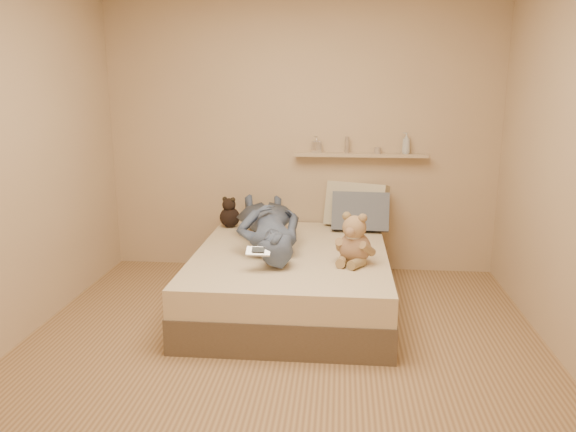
# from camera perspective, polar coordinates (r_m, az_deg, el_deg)

# --- Properties ---
(room) EXTENTS (3.80, 3.80, 3.80)m
(room) POSITION_cam_1_polar(r_m,az_deg,el_deg) (3.33, -1.06, 5.80)
(room) COLOR #9F7D52
(room) RESTS_ON ground
(bed) EXTENTS (1.50, 1.90, 0.45)m
(bed) POSITION_cam_1_polar(r_m,az_deg,el_deg) (4.49, 0.34, -6.34)
(bed) COLOR brown
(bed) RESTS_ON floor
(game_console) EXTENTS (0.17, 0.07, 0.06)m
(game_console) POSITION_cam_1_polar(r_m,az_deg,el_deg) (3.90, -3.03, -3.60)
(game_console) COLOR #BABCC1
(game_console) RESTS_ON bed
(teddy_bear) EXTENTS (0.31, 0.32, 0.39)m
(teddy_bear) POSITION_cam_1_polar(r_m,az_deg,el_deg) (4.10, 6.74, -2.72)
(teddy_bear) COLOR #956C51
(teddy_bear) RESTS_ON bed
(dark_plush) EXTENTS (0.18, 0.18, 0.28)m
(dark_plush) POSITION_cam_1_polar(r_m,az_deg,el_deg) (5.14, -5.96, 0.20)
(dark_plush) COLOR black
(dark_plush) RESTS_ON bed
(pillow_cream) EXTENTS (0.60, 0.42, 0.43)m
(pillow_cream) POSITION_cam_1_polar(r_m,az_deg,el_deg) (5.16, 6.96, 1.10)
(pillow_cream) COLOR beige
(pillow_cream) RESTS_ON bed
(pillow_grey) EXTENTS (0.51, 0.27, 0.37)m
(pillow_grey) POSITION_cam_1_polar(r_m,az_deg,el_deg) (5.03, 7.37, 0.42)
(pillow_grey) COLOR slate
(pillow_grey) RESTS_ON bed
(person) EXTENTS (0.81, 1.53, 0.35)m
(person) POSITION_cam_1_polar(r_m,az_deg,el_deg) (4.56, -2.06, -0.78)
(person) COLOR #46536E
(person) RESTS_ON bed
(wall_shelf) EXTENTS (1.20, 0.12, 0.03)m
(wall_shelf) POSITION_cam_1_polar(r_m,az_deg,el_deg) (5.16, 7.39, 6.17)
(wall_shelf) COLOR tan
(wall_shelf) RESTS_ON wall_back
(shelf_bottles) EXTENTS (0.90, 0.10, 0.19)m
(shelf_bottles) POSITION_cam_1_polar(r_m,az_deg,el_deg) (5.15, 8.03, 7.21)
(shelf_bottles) COLOR white
(shelf_bottles) RESTS_ON wall_shelf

